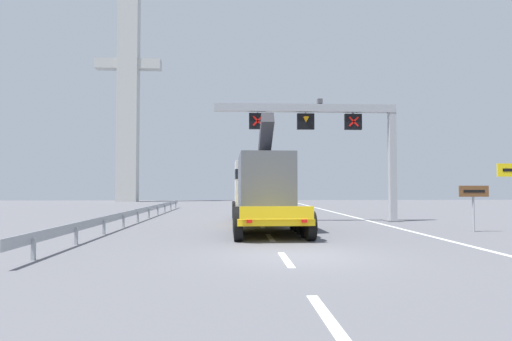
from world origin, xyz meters
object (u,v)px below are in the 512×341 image
object	(u,v)px
overhead_lane_gantry	(331,128)
bridge_pylon_distant	(128,88)
tourist_info_sign_brown	(474,197)
heavy_haul_truck_yellow	(260,187)

from	to	relation	value
overhead_lane_gantry	bridge_pylon_distant	size ratio (longest dim) A/B	0.35
tourist_info_sign_brown	bridge_pylon_distant	distance (m)	51.86
tourist_info_sign_brown	bridge_pylon_distant	world-z (taller)	bridge_pylon_distant
heavy_haul_truck_yellow	tourist_info_sign_brown	world-z (taller)	heavy_haul_truck_yellow
overhead_lane_gantry	bridge_pylon_distant	distance (m)	43.22
overhead_lane_gantry	bridge_pylon_distant	world-z (taller)	bridge_pylon_distant
overhead_lane_gantry	heavy_haul_truck_yellow	xyz separation A→B (m)	(-4.27, -1.70, -3.51)
tourist_info_sign_brown	overhead_lane_gantry	bearing A→B (deg)	129.28
overhead_lane_gantry	bridge_pylon_distant	xyz separation A→B (m)	(-20.48, 36.62, 10.36)
overhead_lane_gantry	tourist_info_sign_brown	xyz separation A→B (m)	(5.06, -6.19, -3.94)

